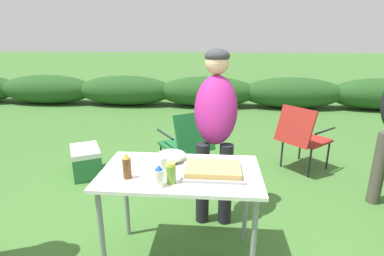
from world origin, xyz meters
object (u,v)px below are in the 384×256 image
object	(u,v)px
plate_stack	(136,165)
beer_bottle	(127,166)
camp_chair_near_hedge	(187,141)
folding_table	(181,181)
standing_person_in_dark_puffer	(216,119)
mixing_bowl	(171,156)
cooler_box	(86,161)
camp_chair_green_behind_table	(302,135)
food_tray	(213,170)
relish_jar	(171,173)
paper_cup_stack	(161,166)
mayo_bottle	(159,176)

from	to	relation	value
plate_stack	beer_bottle	xyz separation A→B (m)	(-0.01, -0.19, 0.07)
camp_chair_near_hedge	beer_bottle	bearing A→B (deg)	-133.80
folding_table	standing_person_in_dark_puffer	bearing A→B (deg)	69.79
mixing_bowl	cooler_box	size ratio (longest dim) A/B	0.41
beer_bottle	camp_chair_green_behind_table	bearing A→B (deg)	48.58
food_tray	relish_jar	xyz separation A→B (m)	(-0.26, -0.15, 0.04)
food_tray	relish_jar	bearing A→B (deg)	-150.13
folding_table	camp_chair_near_hedge	size ratio (longest dim) A/B	1.32
paper_cup_stack	beer_bottle	bearing A→B (deg)	-162.97
food_tray	beer_bottle	distance (m)	0.57
relish_jar	camp_chair_near_hedge	world-z (taller)	relish_jar
paper_cup_stack	mayo_bottle	bearing A→B (deg)	-84.48
plate_stack	camp_chair_green_behind_table	bearing A→B (deg)	45.64
paper_cup_stack	camp_chair_green_behind_table	size ratio (longest dim) A/B	0.16
food_tray	camp_chair_near_hedge	size ratio (longest dim) A/B	0.50
mayo_bottle	standing_person_in_dark_puffer	distance (m)	0.94
standing_person_in_dark_puffer	cooler_box	bearing A→B (deg)	155.24
plate_stack	mixing_bowl	world-z (taller)	mixing_bowl
paper_cup_stack	relish_jar	xyz separation A→B (m)	(0.08, -0.11, 0.00)
paper_cup_stack	folding_table	bearing A→B (deg)	29.09
folding_table	plate_stack	world-z (taller)	plate_stack
food_tray	camp_chair_near_hedge	bearing A→B (deg)	102.69
relish_jar	beer_bottle	size ratio (longest dim) A/B	0.78
mixing_bowl	camp_chair_green_behind_table	world-z (taller)	camp_chair_green_behind_table
folding_table	cooler_box	distance (m)	1.98
plate_stack	standing_person_in_dark_puffer	xyz separation A→B (m)	(0.56, 0.58, 0.20)
folding_table	plate_stack	distance (m)	0.34
camp_chair_near_hedge	standing_person_in_dark_puffer	bearing A→B (deg)	-100.95
plate_stack	standing_person_in_dark_puffer	world-z (taller)	standing_person_in_dark_puffer
mixing_bowl	mayo_bottle	size ratio (longest dim) A/B	1.64
relish_jar	beer_bottle	xyz separation A→B (m)	(-0.30, 0.04, 0.02)
mixing_bowl	camp_chair_green_behind_table	xyz separation A→B (m)	(1.39, 1.53, -0.31)
cooler_box	food_tray	bearing A→B (deg)	19.74
mayo_bottle	standing_person_in_dark_puffer	bearing A→B (deg)	68.60
beer_bottle	cooler_box	bearing A→B (deg)	123.54
mayo_bottle	food_tray	bearing A→B (deg)	31.76
food_tray	camp_chair_green_behind_table	xyz separation A→B (m)	(1.07, 1.74, -0.30)
cooler_box	standing_person_in_dark_puffer	bearing A→B (deg)	36.27
mayo_bottle	standing_person_in_dark_puffer	xyz separation A→B (m)	(0.34, 0.86, 0.14)
plate_stack	relish_jar	bearing A→B (deg)	-38.39
folding_table	plate_stack	bearing A→B (deg)	170.72
folding_table	mayo_bottle	bearing A→B (deg)	-114.56
camp_chair_green_behind_table	cooler_box	distance (m)	2.67
mixing_bowl	camp_chair_green_behind_table	distance (m)	2.09
mixing_bowl	standing_person_in_dark_puffer	bearing A→B (deg)	54.07
mayo_bottle	camp_chair_green_behind_table	world-z (taller)	mayo_bottle
relish_jar	mayo_bottle	world-z (taller)	mayo_bottle
beer_bottle	folding_table	bearing A→B (deg)	21.63
beer_bottle	relish_jar	bearing A→B (deg)	-8.43
cooler_box	mixing_bowl	bearing A→B (deg)	17.80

